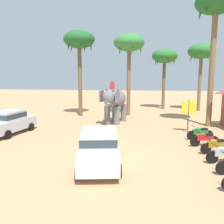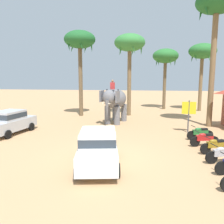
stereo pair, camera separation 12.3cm
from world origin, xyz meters
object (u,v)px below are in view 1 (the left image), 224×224
motorcycle_mid_row (224,153)px  palm_tree_leaning_seaward (201,53)px  car_parked_far_side (9,121)px  signboard_yellow (189,110)px  motorcycle_far_in_row (205,139)px  motorcycle_end_of_row (200,133)px  elephant_with_mahout (115,101)px  motorcycle_fourth_in_row (216,145)px  palm_tree_near_hut (79,42)px  palm_tree_left_of_road (165,58)px  palm_tree_behind_elephant (216,8)px  car_sedan_foreground (99,147)px  palm_tree_far_back (129,45)px

motorcycle_mid_row → palm_tree_leaning_seaward: 19.11m
car_parked_far_side → signboard_yellow: size_ratio=1.79×
motorcycle_far_in_row → motorcycle_end_of_row: 1.51m
elephant_with_mahout → car_parked_far_side: bearing=-144.8°
motorcycle_fourth_in_row → motorcycle_end_of_row: size_ratio=0.98×
palm_tree_near_hut → palm_tree_left_of_road: 11.33m
motorcycle_fourth_in_row → palm_tree_behind_elephant: 11.60m
car_sedan_foreground → elephant_with_mahout: elephant_with_mahout is taller
palm_tree_left_of_road → signboard_yellow: size_ratio=3.17×
car_parked_far_side → motorcycle_end_of_row: size_ratio=2.43×
palm_tree_leaning_seaward → elephant_with_mahout: bearing=-136.3°
palm_tree_behind_elephant → palm_tree_near_hut: 12.75m
palm_tree_near_hut → palm_tree_far_back: bearing=10.9°
motorcycle_end_of_row → palm_tree_leaning_seaward: bearing=77.5°
elephant_with_mahout → palm_tree_near_hut: (-4.08, 3.40, 5.63)m
car_parked_far_side → palm_tree_far_back: palm_tree_far_back is taller
car_sedan_foreground → motorcycle_end_of_row: (5.77, 5.41, -0.46)m
car_parked_far_side → signboard_yellow: 13.14m
car_parked_far_side → palm_tree_behind_elephant: 17.92m
motorcycle_end_of_row → palm_tree_left_of_road: size_ratio=0.23×
motorcycle_fourth_in_row → signboard_yellow: (-0.59, 4.74, 1.22)m
motorcycle_far_in_row → palm_tree_leaning_seaward: palm_tree_leaning_seaward is taller
elephant_with_mahout → car_sedan_foreground: bearing=-87.1°
car_sedan_foreground → signboard_yellow: bearing=54.0°
car_parked_far_side → palm_tree_leaning_seaward: palm_tree_leaning_seaward is taller
car_parked_far_side → palm_tree_behind_elephant: (15.07, 4.69, 8.48)m
palm_tree_behind_elephant → palm_tree_leaning_seaward: palm_tree_behind_elephant is taller
car_sedan_foreground → palm_tree_far_back: (0.45, 14.49, 6.44)m
car_sedan_foreground → palm_tree_left_of_road: palm_tree_left_of_road is taller
motorcycle_fourth_in_row → palm_tree_behind_elephant: size_ratio=0.16×
car_sedan_foreground → palm_tree_leaning_seaward: palm_tree_leaning_seaward is taller
motorcycle_far_in_row → palm_tree_left_of_road: size_ratio=0.23×
motorcycle_far_in_row → palm_tree_left_of_road: 17.29m
motorcycle_far_in_row → palm_tree_near_hut: size_ratio=0.20×
signboard_yellow → motorcycle_far_in_row: bearing=-84.4°
car_sedan_foreground → palm_tree_behind_elephant: (7.48, 9.82, 8.48)m
motorcycle_mid_row → motorcycle_end_of_row: (-0.10, 4.20, 0.00)m
motorcycle_fourth_in_row → palm_tree_leaning_seaward: size_ratio=0.22×
car_parked_far_side → elephant_with_mahout: bearing=35.2°
motorcycle_end_of_row → signboard_yellow: bearing=102.5°
palm_tree_left_of_road → palm_tree_far_back: bearing=-126.7°
motorcycle_fourth_in_row → motorcycle_end_of_row: bearing=93.2°
car_parked_far_side → motorcycle_fourth_in_row: car_parked_far_side is taller
elephant_with_mahout → palm_tree_behind_elephant: size_ratio=0.37×
motorcycle_fourth_in_row → palm_tree_leaning_seaward: (2.84, 16.36, 6.44)m
motorcycle_fourth_in_row → palm_tree_left_of_road: (-1.33, 17.45, 6.05)m
car_sedan_foreground → signboard_yellow: 9.11m
motorcycle_mid_row → palm_tree_left_of_road: size_ratio=0.23×
palm_tree_leaning_seaward → motorcycle_fourth_in_row: bearing=-99.8°
motorcycle_fourth_in_row → motorcycle_far_in_row: 1.32m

